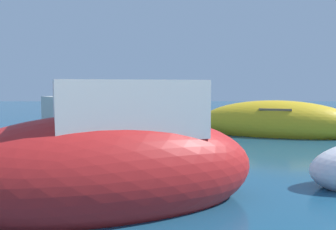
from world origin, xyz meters
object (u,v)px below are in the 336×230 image
at_px(moored_boat_3, 151,119).
at_px(moored_boat_5, 71,130).
at_px(moored_boat_4, 277,123).
at_px(moored_boat_0, 108,166).

height_order(moored_boat_3, moored_boat_5, moored_boat_5).
xyz_separation_m(moored_boat_4, moored_boat_5, (-7.65, -2.12, -0.02)).
distance_m(moored_boat_0, moored_boat_5, 6.72).
height_order(moored_boat_0, moored_boat_3, moored_boat_0).
relative_size(moored_boat_0, moored_boat_4, 0.91).
relative_size(moored_boat_0, moored_boat_3, 1.60).
relative_size(moored_boat_0, moored_boat_5, 1.52).
distance_m(moored_boat_4, moored_boat_5, 7.93).
xyz_separation_m(moored_boat_0, moored_boat_4, (5.32, 8.42, -0.17)).
relative_size(moored_boat_3, moored_boat_4, 0.57).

